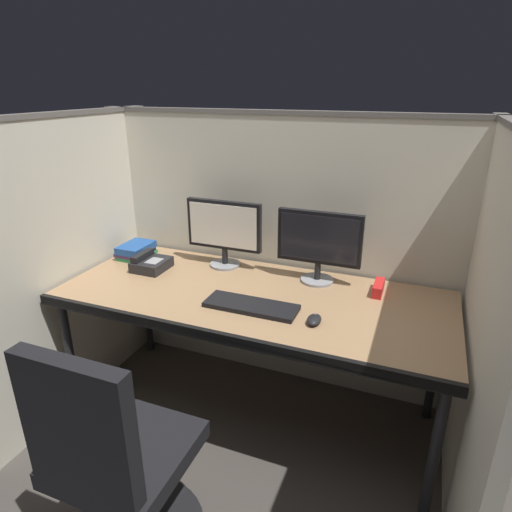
{
  "coord_description": "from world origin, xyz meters",
  "views": [
    {
      "loc": [
        0.73,
        -1.49,
        1.7
      ],
      "look_at": [
        0.0,
        0.35,
        0.92
      ],
      "focal_mm": 30.83,
      "sensor_mm": 36.0,
      "label": 1
    }
  ],
  "objects_px": {
    "keyboard_main": "(251,306)",
    "book_stack": "(136,250)",
    "desk": "(251,304)",
    "desk_phone": "(151,263)",
    "monitor_right": "(319,242)",
    "red_stapler": "(378,288)",
    "computer_mouse": "(314,320)",
    "monitor_left": "(224,229)",
    "office_chair": "(121,484)"
  },
  "relations": [
    {
      "from": "keyboard_main",
      "to": "book_stack",
      "type": "relative_size",
      "value": 1.99
    },
    {
      "from": "desk",
      "to": "desk_phone",
      "type": "relative_size",
      "value": 10.0
    },
    {
      "from": "monitor_right",
      "to": "keyboard_main",
      "type": "height_order",
      "value": "monitor_right"
    },
    {
      "from": "desk",
      "to": "red_stapler",
      "type": "xyz_separation_m",
      "value": [
        0.57,
        0.25,
        0.08
      ]
    },
    {
      "from": "computer_mouse",
      "to": "desk_phone",
      "type": "xyz_separation_m",
      "value": [
        -0.99,
        0.25,
        0.02
      ]
    },
    {
      "from": "monitor_left",
      "to": "desk_phone",
      "type": "distance_m",
      "value": 0.45
    },
    {
      "from": "monitor_left",
      "to": "desk_phone",
      "type": "bearing_deg",
      "value": -151.31
    },
    {
      "from": "keyboard_main",
      "to": "desk_phone",
      "type": "relative_size",
      "value": 2.26
    },
    {
      "from": "office_chair",
      "to": "keyboard_main",
      "type": "xyz_separation_m",
      "value": [
        0.2,
        0.75,
        0.39
      ]
    },
    {
      "from": "monitor_left",
      "to": "monitor_right",
      "type": "distance_m",
      "value": 0.54
    },
    {
      "from": "monitor_right",
      "to": "monitor_left",
      "type": "bearing_deg",
      "value": 178.14
    },
    {
      "from": "desk",
      "to": "monitor_right",
      "type": "height_order",
      "value": "monitor_right"
    },
    {
      "from": "desk",
      "to": "office_chair",
      "type": "relative_size",
      "value": 1.95
    },
    {
      "from": "office_chair",
      "to": "keyboard_main",
      "type": "distance_m",
      "value": 0.87
    },
    {
      "from": "monitor_left",
      "to": "monitor_right",
      "type": "height_order",
      "value": "same"
    },
    {
      "from": "office_chair",
      "to": "red_stapler",
      "type": "distance_m",
      "value": 1.39
    },
    {
      "from": "office_chair",
      "to": "desk",
      "type": "bearing_deg",
      "value": 75.91
    },
    {
      "from": "computer_mouse",
      "to": "office_chair",
      "type": "bearing_deg",
      "value": -124.92
    },
    {
      "from": "monitor_right",
      "to": "keyboard_main",
      "type": "relative_size",
      "value": 1.0
    },
    {
      "from": "monitor_left",
      "to": "computer_mouse",
      "type": "xyz_separation_m",
      "value": [
        0.63,
        -0.44,
        -0.2
      ]
    },
    {
      "from": "monitor_right",
      "to": "computer_mouse",
      "type": "bearing_deg",
      "value": -77.5
    },
    {
      "from": "computer_mouse",
      "to": "red_stapler",
      "type": "height_order",
      "value": "red_stapler"
    },
    {
      "from": "office_chair",
      "to": "monitor_left",
      "type": "bearing_deg",
      "value": 91.9
    },
    {
      "from": "office_chair",
      "to": "computer_mouse",
      "type": "bearing_deg",
      "value": 50.7
    },
    {
      "from": "monitor_right",
      "to": "desk",
      "type": "bearing_deg",
      "value": -133.66
    },
    {
      "from": "desk",
      "to": "monitor_right",
      "type": "bearing_deg",
      "value": 46.34
    },
    {
      "from": "computer_mouse",
      "to": "desk_phone",
      "type": "height_order",
      "value": "desk_phone"
    },
    {
      "from": "monitor_left",
      "to": "keyboard_main",
      "type": "relative_size",
      "value": 1.0
    },
    {
      "from": "office_chair",
      "to": "book_stack",
      "type": "height_order",
      "value": "office_chair"
    },
    {
      "from": "keyboard_main",
      "to": "book_stack",
      "type": "distance_m",
      "value": 0.94
    },
    {
      "from": "desk_phone",
      "to": "keyboard_main",
      "type": "bearing_deg",
      "value": -17.62
    },
    {
      "from": "monitor_right",
      "to": "keyboard_main",
      "type": "xyz_separation_m",
      "value": [
        -0.21,
        -0.4,
        -0.2
      ]
    },
    {
      "from": "keyboard_main",
      "to": "red_stapler",
      "type": "relative_size",
      "value": 2.87
    },
    {
      "from": "keyboard_main",
      "to": "monitor_left",
      "type": "bearing_deg",
      "value": 128.35
    },
    {
      "from": "red_stapler",
      "to": "computer_mouse",
      "type": "bearing_deg",
      "value": -118.65
    },
    {
      "from": "desk",
      "to": "monitor_left",
      "type": "bearing_deg",
      "value": 133.91
    },
    {
      "from": "desk",
      "to": "computer_mouse",
      "type": "relative_size",
      "value": 19.79
    },
    {
      "from": "monitor_left",
      "to": "red_stapler",
      "type": "relative_size",
      "value": 2.87
    },
    {
      "from": "desk",
      "to": "book_stack",
      "type": "distance_m",
      "value": 0.86
    },
    {
      "from": "monitor_left",
      "to": "red_stapler",
      "type": "bearing_deg",
      "value": -2.9
    },
    {
      "from": "monitor_left",
      "to": "red_stapler",
      "type": "xyz_separation_m",
      "value": [
        0.85,
        -0.04,
        -0.19
      ]
    },
    {
      "from": "red_stapler",
      "to": "desk_phone",
      "type": "height_order",
      "value": "desk_phone"
    },
    {
      "from": "desk",
      "to": "monitor_left",
      "type": "height_order",
      "value": "monitor_left"
    },
    {
      "from": "monitor_left",
      "to": "computer_mouse",
      "type": "relative_size",
      "value": 4.48
    },
    {
      "from": "computer_mouse",
      "to": "book_stack",
      "type": "height_order",
      "value": "book_stack"
    },
    {
      "from": "desk",
      "to": "monitor_left",
      "type": "distance_m",
      "value": 0.48
    },
    {
      "from": "desk",
      "to": "computer_mouse",
      "type": "height_order",
      "value": "computer_mouse"
    },
    {
      "from": "office_chair",
      "to": "monitor_right",
      "type": "height_order",
      "value": "monitor_right"
    },
    {
      "from": "keyboard_main",
      "to": "computer_mouse",
      "type": "distance_m",
      "value": 0.3
    },
    {
      "from": "book_stack",
      "to": "office_chair",
      "type": "bearing_deg",
      "value": -58.33
    }
  ]
}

